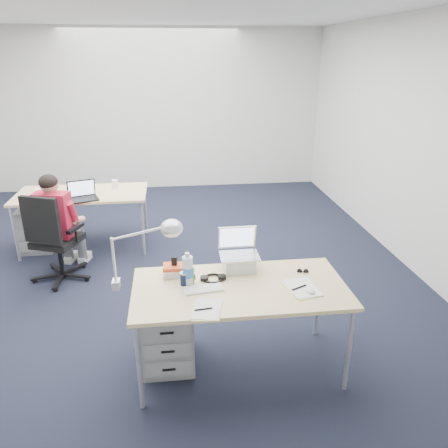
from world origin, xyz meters
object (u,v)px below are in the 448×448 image
object	(u,v)px
can_koozie	(184,278)
book_stack	(175,270)
desk_near	(240,292)
silver_laptop	(239,251)
cordless_phone	(174,266)
dark_laptop	(83,191)
sunglasses	(303,271)
wireless_keyboard	(203,289)
seated_person	(61,224)
desk_far	(82,196)
office_chair	(58,256)
computer_mouse	(309,291)
headphones	(213,278)
drawer_pedestal_near	(168,332)
drawer_pedestal_far	(38,228)
far_cup	(115,184)
desk_lamp	(136,254)
water_bottle	(188,269)
bear_figurine	(191,276)

from	to	relation	value
can_koozie	book_stack	distance (m)	0.18
desk_near	silver_laptop	world-z (taller)	silver_laptop
cordless_phone	dark_laptop	distance (m)	2.27
sunglasses	wireless_keyboard	bearing A→B (deg)	-155.11
desk_near	seated_person	size ratio (longest dim) A/B	1.35
desk_near	desk_far	bearing A→B (deg)	121.98
desk_far	office_chair	world-z (taller)	office_chair
computer_mouse	headphones	xyz separation A→B (m)	(-0.67, 0.28, -0.00)
seated_person	silver_laptop	size ratio (longest dim) A/B	3.60
can_koozie	drawer_pedestal_near	bearing A→B (deg)	158.20
drawer_pedestal_far	silver_laptop	world-z (taller)	silver_laptop
sunglasses	far_cup	distance (m)	3.09
drawer_pedestal_near	wireless_keyboard	size ratio (longest dim) A/B	1.90
computer_mouse	headphones	distance (m)	0.73
desk_near	desk_lamp	xyz separation A→B (m)	(-0.75, 0.09, 0.32)
desk_far	seated_person	world-z (taller)	seated_person
silver_laptop	sunglasses	size ratio (longest dim) A/B	3.50
desk_far	office_chair	xyz separation A→B (m)	(-0.15, -0.89, -0.39)
seated_person	drawer_pedestal_far	bearing A→B (deg)	136.57
drawer_pedestal_near	headphones	size ratio (longest dim) A/B	2.71
desk_far	wireless_keyboard	world-z (taller)	wireless_keyboard
seated_person	can_koozie	world-z (taller)	seated_person
office_chair	water_bottle	world-z (taller)	office_chair
seated_person	drawer_pedestal_far	world-z (taller)	seated_person
office_chair	headphones	bearing A→B (deg)	-23.86
computer_mouse	water_bottle	bearing A→B (deg)	142.12
desk_far	computer_mouse	size ratio (longest dim) A/B	16.26
book_stack	far_cup	xyz separation A→B (m)	(-0.72, 2.48, 0.01)
silver_laptop	book_stack	distance (m)	0.53
desk_far	dark_laptop	bearing A→B (deg)	-74.80
wireless_keyboard	computer_mouse	distance (m)	0.77
wireless_keyboard	water_bottle	xyz separation A→B (m)	(-0.11, 0.10, 0.12)
can_koozie	sunglasses	xyz separation A→B (m)	(0.94, 0.08, -0.04)
drawer_pedestal_near	desk_far	bearing A→B (deg)	113.33
bear_figurine	book_stack	distance (m)	0.19
can_koozie	book_stack	bearing A→B (deg)	113.12
desk_far	silver_laptop	xyz separation A→B (m)	(1.64, -2.30, 0.21)
drawer_pedestal_near	water_bottle	xyz separation A→B (m)	(0.17, -0.05, 0.58)
desk_far	drawer_pedestal_near	distance (m)	2.68
seated_person	desk_far	bearing A→B (deg)	94.78
desk_far	headphones	bearing A→B (deg)	-59.88
desk_near	office_chair	bearing A→B (deg)	136.12
can_koozie	water_bottle	size ratio (longest dim) A/B	0.40
silver_laptop	cordless_phone	size ratio (longest dim) A/B	2.12
wireless_keyboard	sunglasses	world-z (taller)	sunglasses
headphones	bear_figurine	xyz separation A→B (m)	(-0.17, -0.03, 0.05)
drawer_pedestal_far	silver_laptop	size ratio (longest dim) A/B	1.67
can_koozie	seated_person	bearing A→B (deg)	126.43
silver_laptop	cordless_phone	xyz separation A→B (m)	(-0.52, -0.02, -0.09)
computer_mouse	book_stack	size ratio (longest dim) A/B	0.52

